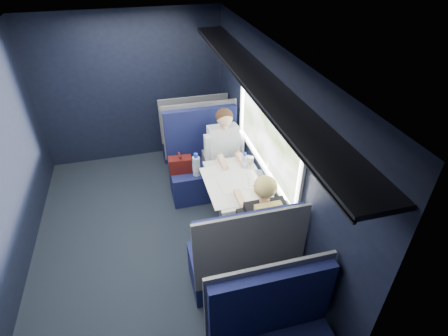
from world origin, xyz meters
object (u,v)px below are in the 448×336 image
object	(u,v)px
seat_bay_far	(241,260)
seat_row_front	(193,135)
cup	(251,160)
laptop	(262,173)
man	(225,151)
table	(235,186)
bottle_small	(245,161)
seat_bay_near	(204,166)
woman	(261,221)

from	to	relation	value
seat_bay_far	seat_row_front	xyz separation A→B (m)	(0.00, 2.67, -0.00)
cup	laptop	bearing A→B (deg)	-83.13
man	laptop	size ratio (longest dim) A/B	3.65
table	bottle_small	size ratio (longest dim) A/B	4.53
laptop	bottle_small	distance (m)	0.29
seat_row_front	man	bearing A→B (deg)	-77.17
table	cup	xyz separation A→B (m)	(0.29, 0.30, 0.12)
laptop	bottle_small	xyz separation A→B (m)	(-0.14, 0.25, 0.03)
bottle_small	laptop	bearing A→B (deg)	-59.90
seat_bay_near	seat_row_front	distance (m)	0.93
table	seat_bay_near	world-z (taller)	seat_bay_near
laptop	woman	bearing A→B (deg)	-110.82
table	cup	distance (m)	0.44
woman	table	bearing A→B (deg)	95.45
seat_bay_near	laptop	world-z (taller)	seat_bay_near
laptop	cup	size ratio (longest dim) A/B	3.85
man	cup	distance (m)	0.46
seat_bay_far	cup	distance (m)	1.32
seat_bay_far	seat_row_front	distance (m)	2.67
laptop	cup	bearing A→B (deg)	96.87
table	seat_bay_near	distance (m)	0.92
seat_bay_far	laptop	bearing A→B (deg)	59.16
table	seat_row_front	xyz separation A→B (m)	(-0.18, 1.80, -0.25)
seat_bay_far	seat_row_front	size ratio (longest dim) A/B	1.09
seat_row_front	bottle_small	distance (m)	1.66
seat_row_front	cup	bearing A→B (deg)	-72.36
table	laptop	xyz separation A→B (m)	(0.33, -0.02, 0.14)
seat_bay_far	cup	world-z (taller)	seat_bay_far
seat_row_front	cup	xyz separation A→B (m)	(0.47, -1.49, 0.38)
seat_bay_far	seat_row_front	bearing A→B (deg)	90.00
bottle_small	cup	world-z (taller)	bottle_small
man	seat_row_front	bearing A→B (deg)	102.83
seat_row_front	laptop	xyz separation A→B (m)	(0.51, -1.81, 0.40)
table	woman	size ratio (longest dim) A/B	0.76
seat_bay_far	bottle_small	world-z (taller)	seat_bay_far
man	cup	size ratio (longest dim) A/B	14.06
man	seat_bay_near	bearing A→B (deg)	146.91
seat_bay_near	seat_bay_far	size ratio (longest dim) A/B	1.00
seat_bay_far	man	size ratio (longest dim) A/B	0.95
table	laptop	world-z (taller)	laptop
woman	bottle_small	distance (m)	0.95
seat_bay_far	laptop	distance (m)	1.07
seat_row_front	woman	world-z (taller)	woman
table	bottle_small	xyz separation A→B (m)	(0.19, 0.23, 0.17)
seat_row_front	cup	distance (m)	1.61
seat_bay_far	man	xyz separation A→B (m)	(0.25, 1.57, 0.30)
seat_bay_near	man	xyz separation A→B (m)	(0.26, -0.17, 0.30)
seat_bay_near	bottle_small	size ratio (longest dim) A/B	5.71
seat_bay_near	seat_bay_far	xyz separation A→B (m)	(0.01, -1.74, -0.01)
woman	laptop	bearing A→B (deg)	69.18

